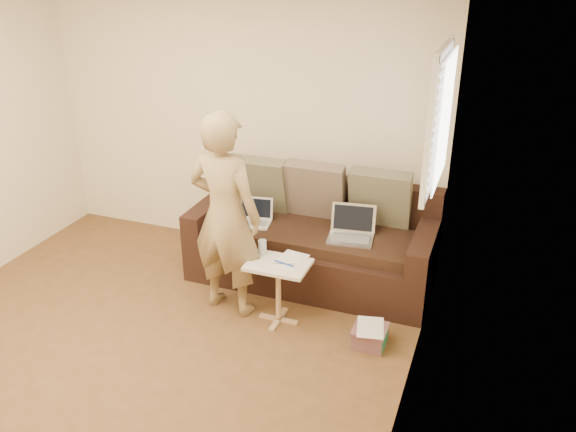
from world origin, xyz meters
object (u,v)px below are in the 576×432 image
object	(u,v)px
sofa	(312,237)
laptop_silver	(350,240)
side_table	(278,292)
striped_box	(370,336)
person	(225,215)
laptop_white	(253,224)
drinking_glass	(262,247)

from	to	relation	value
sofa	laptop_silver	world-z (taller)	sofa
side_table	striped_box	bearing A→B (deg)	-4.52
sofa	person	bearing A→B (deg)	-125.14
laptop_white	striped_box	world-z (taller)	laptop_white
drinking_glass	striped_box	distance (m)	1.11
laptop_silver	laptop_white	bearing A→B (deg)	171.89
sofa	laptop_white	xyz separation A→B (m)	(-0.53, -0.13, 0.10)
laptop_white	laptop_silver	bearing A→B (deg)	-9.16
person	sofa	bearing A→B (deg)	-118.11
striped_box	laptop_silver	bearing A→B (deg)	117.64
laptop_silver	person	distance (m)	1.13
striped_box	laptop_white	bearing A→B (deg)	151.27
laptop_white	side_table	size ratio (longest dim) A/B	0.56
laptop_silver	side_table	bearing A→B (deg)	-131.38
sofa	side_table	distance (m)	0.79
laptop_white	drinking_glass	distance (m)	0.63
sofa	side_table	bearing A→B (deg)	-92.75
sofa	side_table	world-z (taller)	sofa
laptop_silver	drinking_glass	bearing A→B (deg)	-146.49
laptop_silver	side_table	xyz separation A→B (m)	(-0.42, -0.64, -0.25)
laptop_silver	drinking_glass	size ratio (longest dim) A/B	3.25
sofa	laptop_white	world-z (taller)	sofa
sofa	striped_box	xyz separation A→B (m)	(0.75, -0.83, -0.34)
person	drinking_glass	distance (m)	0.40
drinking_glass	striped_box	size ratio (longest dim) A/B	0.46
person	striped_box	bearing A→B (deg)	-177.83
drinking_glass	laptop_white	bearing A→B (deg)	120.45
side_table	sofa	bearing A→B (deg)	87.25
laptop_white	drinking_glass	world-z (taller)	drinking_glass
person	laptop_white	bearing A→B (deg)	-80.92
side_table	drinking_glass	world-z (taller)	drinking_glass
sofa	person	size ratio (longest dim) A/B	1.26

